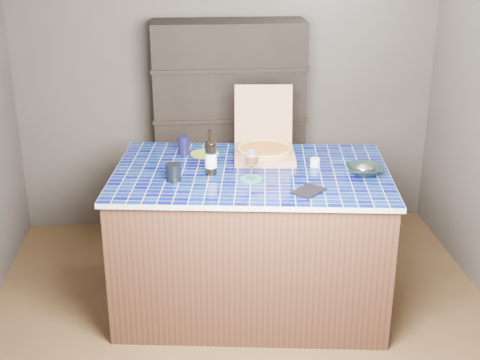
{
  "coord_description": "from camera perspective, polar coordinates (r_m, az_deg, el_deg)",
  "views": [
    {
      "loc": [
        -0.33,
        -3.72,
        2.55
      ],
      "look_at": [
        -0.03,
        0.0,
        1.07
      ],
      "focal_mm": 50.0,
      "sensor_mm": 36.0,
      "label": 1
    }
  ],
  "objects": [
    {
      "name": "tumbler",
      "position": [
        4.24,
        -5.7,
        0.65
      ],
      "size": [
        0.1,
        0.1,
        0.11
      ],
      "primitive_type": "cylinder",
      "color": "black",
      "rests_on": "kitchen_island"
    },
    {
      "name": "navy_cup",
      "position": [
        4.7,
        -4.81,
        2.96
      ],
      "size": [
        0.08,
        0.08,
        0.13
      ],
      "primitive_type": "cylinder",
      "color": "black",
      "rests_on": "kitchen_island"
    },
    {
      "name": "wine_glass",
      "position": [
        4.2,
        0.99,
        1.82
      ],
      "size": [
        0.09,
        0.09,
        0.2
      ],
      "color": "white",
      "rests_on": "teal_trivet"
    },
    {
      "name": "foil_contents",
      "position": [
        4.4,
        10.58,
        0.98
      ],
      "size": [
        0.12,
        0.1,
        0.06
      ],
      "primitive_type": "ellipsoid",
      "color": "#AAA9B4",
      "rests_on": "bowl"
    },
    {
      "name": "room",
      "position": [
        3.96,
        0.49,
        2.38
      ],
      "size": [
        3.5,
        3.5,
        3.5
      ],
      "color": "brown",
      "rests_on": "ground"
    },
    {
      "name": "teal_trivet",
      "position": [
        4.25,
        0.98,
        0.09
      ],
      "size": [
        0.14,
        0.14,
        0.01
      ],
      "primitive_type": "cylinder",
      "color": "#1A8876",
      "rests_on": "kitchen_island"
    },
    {
      "name": "bowl",
      "position": [
        4.4,
        10.57,
        0.85
      ],
      "size": [
        0.24,
        0.24,
        0.06
      ],
      "primitive_type": "imported",
      "rotation": [
        0.0,
        0.0,
        0.02
      ],
      "color": "black",
      "rests_on": "kitchen_island"
    },
    {
      "name": "shelving_unit",
      "position": [
        5.51,
        -0.88,
        4.19
      ],
      "size": [
        1.2,
        0.41,
        1.8
      ],
      "color": "black",
      "rests_on": "floor"
    },
    {
      "name": "pizza_box",
      "position": [
        4.64,
        2.09,
        2.76
      ],
      "size": [
        0.45,
        0.53,
        0.45
      ],
      "rotation": [
        0.0,
        0.0,
        -0.07
      ],
      "color": "tan",
      "rests_on": "kitchen_island"
    },
    {
      "name": "green_trivet",
      "position": [
        4.71,
        -3.03,
        2.25
      ],
      "size": [
        0.2,
        0.2,
        0.01
      ],
      "primitive_type": "cylinder",
      "color": "#8AB226",
      "rests_on": "kitchen_island"
    },
    {
      "name": "white_jar",
      "position": [
        4.49,
        6.42,
        1.5
      ],
      "size": [
        0.07,
        0.07,
        0.06
      ],
      "primitive_type": "cylinder",
      "color": "white",
      "rests_on": "kitchen_island"
    },
    {
      "name": "dvd_case",
      "position": [
        4.07,
        5.87,
        -0.95
      ],
      "size": [
        0.23,
        0.23,
        0.01
      ],
      "primitive_type": "cube",
      "rotation": [
        0.0,
        0.0,
        -0.78
      ],
      "color": "black",
      "rests_on": "kitchen_island"
    },
    {
      "name": "mead_bottle",
      "position": [
        4.31,
        -2.5,
        1.98
      ],
      "size": [
        0.08,
        0.08,
        0.3
      ],
      "color": "black",
      "rests_on": "kitchen_island"
    },
    {
      "name": "kitchen_island",
      "position": [
        4.59,
        0.94,
        -5.02
      ],
      "size": [
        1.93,
        1.35,
        0.99
      ],
      "rotation": [
        0.0,
        0.0,
        -0.12
      ],
      "color": "#4E2C1E",
      "rests_on": "floor"
    }
  ]
}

